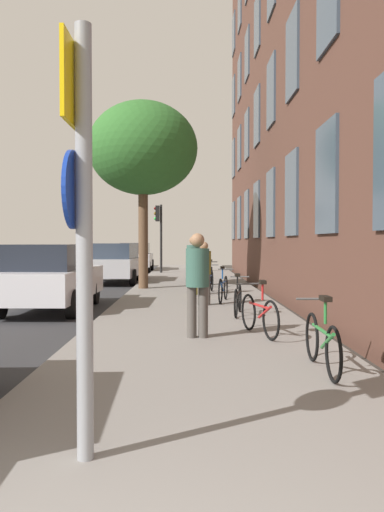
{
  "coord_description": "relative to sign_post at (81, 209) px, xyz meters",
  "views": [
    {
      "loc": [
        0.86,
        -1.15,
        1.69
      ],
      "look_at": [
        0.99,
        12.16,
        1.32
      ],
      "focal_mm": 35.93,
      "sensor_mm": 36.0,
      "label": 1
    }
  ],
  "objects": [
    {
      "name": "sidewalk",
      "position": [
        1.0,
        12.48,
        -1.86
      ],
      "size": [
        4.2,
        38.0,
        0.12
      ],
      "primitive_type": "cube",
      "color": "gray",
      "rests_on": "ground"
    },
    {
      "name": "pedestrian_0",
      "position": [
        0.93,
        4.68,
        -0.82
      ],
      "size": [
        0.53,
        0.53,
        1.71
      ],
      "color": "#4C4742",
      "rests_on": "sidewalk"
    },
    {
      "name": "sign_post",
      "position": [
        0.0,
        0.0,
        0.0
      ],
      "size": [
        0.16,
        0.6,
        3.11
      ],
      "color": "gray",
      "rests_on": "sidewalk"
    },
    {
      "name": "tree_near",
      "position": [
        -0.71,
        13.61,
        2.89
      ],
      "size": [
        3.67,
        3.67,
        6.27
      ],
      "color": "brown",
      "rests_on": "sidewalk"
    },
    {
      "name": "bicycle_5",
      "position": [
        1.62,
        14.47,
        -1.43
      ],
      "size": [
        0.42,
        1.74,
        0.95
      ],
      "color": "black",
      "rests_on": "sidewalk"
    },
    {
      "name": "bicycle_4",
      "position": [
        1.48,
        12.08,
        -1.43
      ],
      "size": [
        0.43,
        1.63,
        0.95
      ],
      "color": "black",
      "rests_on": "sidewalk"
    },
    {
      "name": "pedestrian_1",
      "position": [
        1.18,
        8.98,
        -0.9
      ],
      "size": [
        0.41,
        0.41,
        1.57
      ],
      "color": "#4C4742",
      "rests_on": "sidewalk"
    },
    {
      "name": "bicycle_2",
      "position": [
        1.86,
        7.27,
        -1.45
      ],
      "size": [
        0.46,
        1.59,
        0.9
      ],
      "color": "black",
      "rests_on": "sidewalk"
    },
    {
      "name": "road_asphalt",
      "position": [
        -4.6,
        12.48,
        -1.91
      ],
      "size": [
        7.0,
        38.0,
        0.01
      ],
      "primitive_type": "cube",
      "color": "#2D2D30",
      "rests_on": "ground"
    },
    {
      "name": "ground_plane",
      "position": [
        -2.5,
        12.48,
        -1.92
      ],
      "size": [
        41.8,
        41.8,
        0.0
      ],
      "primitive_type": "plane",
      "color": "#332D28"
    },
    {
      "name": "bicycle_3",
      "position": [
        1.71,
        9.67,
        -1.43
      ],
      "size": [
        0.5,
        1.69,
        0.94
      ],
      "color": "black",
      "rests_on": "sidewalk"
    },
    {
      "name": "car_2",
      "position": [
        -2.15,
        17.09,
        -1.08
      ],
      "size": [
        2.09,
        4.26,
        1.62
      ],
      "color": "#B7B7BC",
      "rests_on": "road_asphalt"
    },
    {
      "name": "car_3",
      "position": [
        -2.14,
        25.43,
        -1.08
      ],
      "size": [
        1.85,
        4.25,
        1.62
      ],
      "color": "#B7B7BC",
      "rests_on": "road_asphalt"
    },
    {
      "name": "bicycle_0",
      "position": [
        2.4,
        2.47,
        -1.44
      ],
      "size": [
        0.42,
        1.69,
        0.93
      ],
      "color": "black",
      "rests_on": "sidewalk"
    },
    {
      "name": "traffic_light",
      "position": [
        -0.65,
        22.48,
        0.58
      ],
      "size": [
        0.43,
        0.24,
        3.47
      ],
      "color": "black",
      "rests_on": "sidewalk"
    },
    {
      "name": "car_1",
      "position": [
        -2.55,
        8.76,
        -1.08
      ],
      "size": [
        1.87,
        4.12,
        1.62
      ],
      "color": "silver",
      "rests_on": "road_asphalt"
    },
    {
      "name": "pedestrian_2",
      "position": [
        0.95,
        11.5,
        -0.81
      ],
      "size": [
        0.54,
        0.54,
        1.73
      ],
      "color": "olive",
      "rests_on": "sidewalk"
    },
    {
      "name": "bicycle_1",
      "position": [
        1.98,
        4.88,
        -1.43
      ],
      "size": [
        0.55,
        1.59,
        0.94
      ],
      "color": "black",
      "rests_on": "sidewalk"
    }
  ]
}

